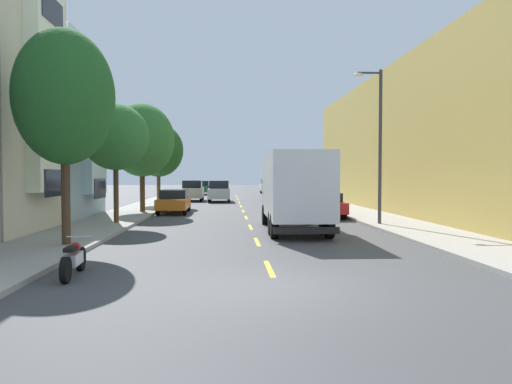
# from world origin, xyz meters

# --- Properties ---
(ground_plane) EXTENTS (160.00, 160.00, 0.00)m
(ground_plane) POSITION_xyz_m (0.00, 30.00, 0.00)
(ground_plane) COLOR #424244
(sidewalk_left) EXTENTS (3.20, 120.00, 0.14)m
(sidewalk_left) POSITION_xyz_m (-7.10, 28.00, 0.07)
(sidewalk_left) COLOR #A39E93
(sidewalk_left) RESTS_ON ground_plane
(sidewalk_right) EXTENTS (3.20, 120.00, 0.14)m
(sidewalk_right) POSITION_xyz_m (7.10, 28.00, 0.07)
(sidewalk_right) COLOR #A39E93
(sidewalk_right) RESTS_ON ground_plane
(lane_centerline_dashes) EXTENTS (0.14, 47.20, 0.01)m
(lane_centerline_dashes) POSITION_xyz_m (0.00, 24.50, 0.00)
(lane_centerline_dashes) COLOR yellow
(lane_centerline_dashes) RESTS_ON ground_plane
(apartment_block_opposite) EXTENTS (10.00, 36.00, 9.08)m
(apartment_block_opposite) POSITION_xyz_m (13.70, 20.00, 4.54)
(apartment_block_opposite) COLOR tan
(apartment_block_opposite) RESTS_ON ground_plane
(street_tree_nearest) EXTENTS (3.23, 3.23, 7.07)m
(street_tree_nearest) POSITION_xyz_m (-6.40, 5.85, 4.97)
(street_tree_nearest) COLOR #47331E
(street_tree_nearest) RESTS_ON sidewalk_left
(street_tree_second) EXTENTS (3.16, 3.16, 5.70)m
(street_tree_second) POSITION_xyz_m (-6.40, 13.04, 4.24)
(street_tree_second) COLOR #47331E
(street_tree_second) RESTS_ON sidewalk_left
(street_tree_third) EXTENTS (4.02, 4.02, 6.78)m
(street_tree_third) POSITION_xyz_m (-6.40, 20.23, 4.62)
(street_tree_third) COLOR #47331E
(street_tree_third) RESTS_ON sidewalk_left
(street_tree_farthest) EXTENTS (3.85, 3.85, 6.29)m
(street_tree_farthest) POSITION_xyz_m (-6.40, 27.42, 4.36)
(street_tree_farthest) COLOR #47331E
(street_tree_farthest) RESTS_ON sidewalk_left
(street_lamp) EXTENTS (1.35, 0.28, 7.20)m
(street_lamp) POSITION_xyz_m (5.95, 11.87, 4.29)
(street_lamp) COLOR #38383D
(street_lamp) RESTS_ON sidewalk_right
(delivery_box_truck) EXTENTS (2.49, 7.36, 3.34)m
(delivery_box_truck) POSITION_xyz_m (1.80, 10.08, 1.90)
(delivery_box_truck) COLOR white
(delivery_box_truck) RESTS_ON ground_plane
(parked_pickup_forest) EXTENTS (2.04, 5.32, 1.73)m
(parked_pickup_forest) POSITION_xyz_m (-4.22, 50.11, 0.83)
(parked_pickup_forest) COLOR #194C28
(parked_pickup_forest) RESTS_ON ground_plane
(parked_suv_white) EXTENTS (2.04, 4.83, 1.93)m
(parked_suv_white) POSITION_xyz_m (4.37, 53.60, 0.99)
(parked_suv_white) COLOR silver
(parked_suv_white) RESTS_ON ground_plane
(parked_wagon_orange) EXTENTS (1.84, 4.71, 1.50)m
(parked_wagon_orange) POSITION_xyz_m (-4.46, 20.59, 0.80)
(parked_wagon_orange) COLOR orange
(parked_wagon_orange) RESTS_ON ground_plane
(parked_suv_burgundy) EXTENTS (2.00, 4.82, 1.93)m
(parked_suv_burgundy) POSITION_xyz_m (4.49, 42.62, 0.99)
(parked_suv_burgundy) COLOR maroon
(parked_suv_burgundy) RESTS_ON ground_plane
(parked_suv_champagne) EXTENTS (1.98, 4.81, 1.93)m
(parked_suv_champagne) POSITION_xyz_m (-4.32, 35.16, 0.99)
(parked_suv_champagne) COLOR tan
(parked_suv_champagne) RESTS_ON ground_plane
(parked_sedan_red) EXTENTS (1.80, 4.50, 1.43)m
(parked_sedan_red) POSITION_xyz_m (4.47, 16.87, 0.75)
(parked_sedan_red) COLOR #AD1E1E
(parked_sedan_red) RESTS_ON ground_plane
(parked_wagon_black) EXTENTS (1.88, 4.72, 1.50)m
(parked_wagon_black) POSITION_xyz_m (4.50, 34.62, 0.80)
(parked_wagon_black) COLOR black
(parked_wagon_black) RESTS_ON ground_plane
(moving_silver_sedan) EXTENTS (1.95, 4.80, 1.93)m
(moving_silver_sedan) POSITION_xyz_m (-1.80, 33.52, 0.99)
(moving_silver_sedan) COLOR #B2B5BA
(moving_silver_sedan) RESTS_ON ground_plane
(parked_motorcycle) EXTENTS (0.62, 2.05, 0.90)m
(parked_motorcycle) POSITION_xyz_m (-4.75, 1.32, 0.41)
(parked_motorcycle) COLOR black
(parked_motorcycle) RESTS_ON ground_plane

